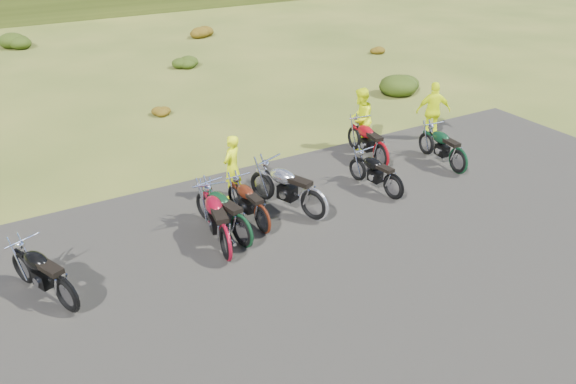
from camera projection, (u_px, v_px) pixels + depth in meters
ground at (316, 239)px, 12.12m from camera, size 300.00×300.00×0.00m
gravel_pad at (372, 289)px, 10.59m from camera, size 20.00×12.00×0.04m
shrub_3 at (16, 39)px, 27.24m from camera, size 1.56×1.56×0.92m
shrub_4 at (159, 109)px, 18.89m from camera, size 0.77×0.77×0.45m
shrub_5 at (184, 61)px, 24.20m from camera, size 1.03×1.03×0.61m
shrub_6 at (200, 30)px, 29.51m from camera, size 1.30×1.30×0.77m
shrub_7 at (401, 81)px, 21.02m from camera, size 1.56×1.56×0.92m
shrub_8 at (375, 48)px, 26.48m from camera, size 0.77×0.77×0.45m
motorcycle_0 at (71, 312)px, 9.99m from camera, size 1.44×2.16×1.08m
motorcycle_1 at (227, 260)px, 11.43m from camera, size 1.07×2.29×1.15m
motorcycle_2 at (243, 247)px, 11.84m from camera, size 1.07×2.21×1.11m
motorcycle_3 at (313, 221)px, 12.81m from camera, size 1.54×2.41×1.20m
motorcycle_4 at (263, 233)px, 12.33m from camera, size 0.72×1.91×0.99m
motorcycle_5 at (392, 200)px, 13.71m from camera, size 0.86×1.93×0.98m
motorcycle_6 at (380, 169)px, 15.24m from camera, size 0.92×2.18×1.11m
motorcycle_7 at (456, 174)px, 14.98m from camera, size 0.83×2.07×1.06m
person_middle at (232, 168)px, 13.45m from camera, size 0.70×0.64×1.60m
person_right_a at (360, 120)px, 16.11m from camera, size 1.10×1.08×1.78m
person_right_b at (433, 112)px, 16.74m from camera, size 1.11×0.84×1.75m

